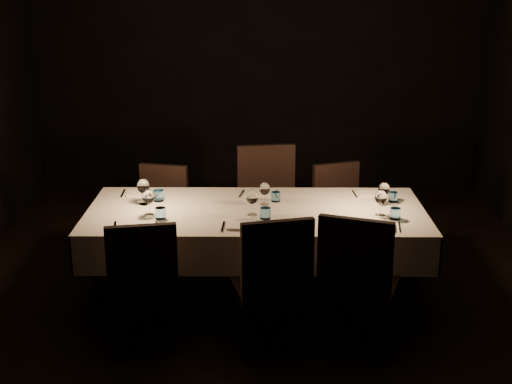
{
  "coord_description": "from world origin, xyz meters",
  "views": [
    {
      "loc": [
        0.04,
        -5.03,
        2.49
      ],
      "look_at": [
        0.0,
        0.0,
        0.9
      ],
      "focal_mm": 50.0,
      "sensor_mm": 36.0,
      "label": 1
    }
  ],
  "objects_px": {
    "chair_far_center": "(268,202)",
    "chair_far_right": "(340,210)",
    "chair_near_center": "(272,279)",
    "chair_near_left": "(143,280)",
    "chair_near_right": "(358,278)",
    "dining_table": "(256,219)",
    "chair_far_left": "(161,212)"
  },
  "relations": [
    {
      "from": "chair_near_center",
      "to": "chair_far_right",
      "type": "height_order",
      "value": "chair_near_center"
    },
    {
      "from": "chair_far_center",
      "to": "chair_far_right",
      "type": "relative_size",
      "value": 1.18
    },
    {
      "from": "chair_far_center",
      "to": "chair_near_right",
      "type": "bearing_deg",
      "value": -77.74
    },
    {
      "from": "chair_near_center",
      "to": "chair_near_right",
      "type": "height_order",
      "value": "chair_near_right"
    },
    {
      "from": "chair_near_left",
      "to": "chair_far_left",
      "type": "bearing_deg",
      "value": -97.64
    },
    {
      "from": "chair_near_left",
      "to": "chair_far_center",
      "type": "height_order",
      "value": "chair_far_center"
    },
    {
      "from": "chair_near_right",
      "to": "chair_far_left",
      "type": "relative_size",
      "value": 1.14
    },
    {
      "from": "dining_table",
      "to": "chair_far_center",
      "type": "relative_size",
      "value": 2.42
    },
    {
      "from": "dining_table",
      "to": "chair_near_left",
      "type": "distance_m",
      "value": 1.05
    },
    {
      "from": "dining_table",
      "to": "chair_near_right",
      "type": "relative_size",
      "value": 2.52
    },
    {
      "from": "chair_near_center",
      "to": "chair_far_left",
      "type": "distance_m",
      "value": 1.75
    },
    {
      "from": "chair_near_left",
      "to": "chair_near_center",
      "type": "xyz_separation_m",
      "value": [
        0.86,
        -0.02,
        0.02
      ]
    },
    {
      "from": "dining_table",
      "to": "chair_near_right",
      "type": "xyz_separation_m",
      "value": [
        0.67,
        -0.75,
        -0.14
      ]
    },
    {
      "from": "chair_near_right",
      "to": "chair_far_left",
      "type": "bearing_deg",
      "value": -25.19
    },
    {
      "from": "dining_table",
      "to": "chair_near_center",
      "type": "bearing_deg",
      "value": -81.49
    },
    {
      "from": "chair_near_right",
      "to": "chair_far_right",
      "type": "height_order",
      "value": "chair_near_right"
    },
    {
      "from": "chair_near_left",
      "to": "chair_far_center",
      "type": "relative_size",
      "value": 0.91
    },
    {
      "from": "chair_near_left",
      "to": "chair_far_right",
      "type": "xyz_separation_m",
      "value": [
        1.46,
        1.51,
        -0.03
      ]
    },
    {
      "from": "chair_near_left",
      "to": "chair_near_right",
      "type": "height_order",
      "value": "chair_near_right"
    },
    {
      "from": "chair_near_center",
      "to": "chair_near_left",
      "type": "bearing_deg",
      "value": -16.1
    },
    {
      "from": "chair_near_left",
      "to": "chair_far_center",
      "type": "bearing_deg",
      "value": -130.11
    },
    {
      "from": "chair_near_center",
      "to": "chair_far_right",
      "type": "relative_size",
      "value": 1.12
    },
    {
      "from": "chair_near_left",
      "to": "chair_far_center",
      "type": "distance_m",
      "value": 1.72
    },
    {
      "from": "chair_far_right",
      "to": "chair_far_center",
      "type": "bearing_deg",
      "value": 161.55
    },
    {
      "from": "dining_table",
      "to": "chair_far_center",
      "type": "bearing_deg",
      "value": 82.52
    },
    {
      "from": "chair_far_left",
      "to": "chair_far_right",
      "type": "relative_size",
      "value": 1.0
    },
    {
      "from": "dining_table",
      "to": "chair_near_right",
      "type": "bearing_deg",
      "value": -48.21
    },
    {
      "from": "chair_near_center",
      "to": "dining_table",
      "type": "bearing_deg",
      "value": -95.99
    },
    {
      "from": "chair_far_left",
      "to": "chair_far_right",
      "type": "distance_m",
      "value": 1.54
    },
    {
      "from": "chair_far_left",
      "to": "chair_near_left",
      "type": "bearing_deg",
      "value": -75.0
    },
    {
      "from": "chair_far_center",
      "to": "chair_far_right",
      "type": "height_order",
      "value": "chair_far_center"
    },
    {
      "from": "dining_table",
      "to": "chair_far_right",
      "type": "relative_size",
      "value": 2.86
    }
  ]
}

